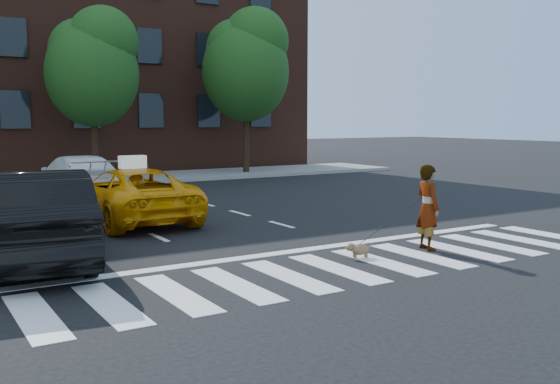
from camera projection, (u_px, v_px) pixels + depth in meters
name	position (u px, v px, depth m)	size (l,w,h in m)	color
ground	(337.00, 269.00, 10.89)	(120.00, 120.00, 0.00)	black
crosswalk	(337.00, 269.00, 10.89)	(13.00, 2.40, 0.01)	silver
stop_line	(288.00, 252.00, 12.24)	(12.00, 0.30, 0.01)	silver
sidewalk_far	(81.00, 181.00, 25.65)	(30.00, 4.00, 0.15)	slate
building	(38.00, 51.00, 31.30)	(26.00, 10.00, 12.00)	#4A251A
tree_mid	(93.00, 63.00, 24.95)	(3.69, 3.69, 7.10)	black
tree_right	(246.00, 61.00, 28.57)	(4.00, 4.00, 7.70)	black
taxi	(131.00, 195.00, 15.85)	(2.28, 4.95, 1.38)	orange
black_sedan	(34.00, 216.00, 11.33)	(1.79, 5.12, 1.69)	black
white_suv	(77.00, 177.00, 20.44)	(2.01, 4.94, 1.43)	white
woman	(428.00, 207.00, 12.42)	(0.62, 0.41, 1.71)	#999999
dog	(358.00, 249.00, 11.70)	(0.51, 0.32, 0.30)	#906D49
taxi_sign	(133.00, 162.00, 15.58)	(0.65, 0.28, 0.32)	white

